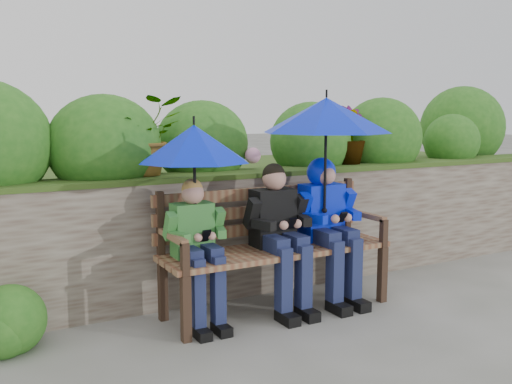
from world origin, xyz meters
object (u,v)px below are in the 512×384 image
boy_left (197,243)px  umbrella_left (194,144)px  boy_right (328,216)px  umbrella_right (326,115)px  boy_middle (279,229)px  park_bench (272,240)px

boy_left → umbrella_left: (0.00, 0.04, 0.70)m
boy_right → umbrella_right: size_ratio=1.16×
boy_middle → umbrella_left: umbrella_left is taller
park_bench → boy_right: (0.47, -0.07, 0.15)m
boy_left → boy_middle: (0.67, -0.01, 0.03)m
boy_right → umbrella_right: umbrella_right is taller
boy_middle → boy_right: (0.46, 0.01, 0.05)m
park_bench → umbrella_right: umbrella_right is taller
boy_left → umbrella_left: umbrella_left is taller
boy_middle → umbrella_left: 0.94m
park_bench → boy_left: bearing=-173.4°
park_bench → boy_left: (-0.66, -0.08, 0.07)m
boy_left → boy_right: size_ratio=0.91×
boy_middle → umbrella_right: 0.95m
park_bench → boy_middle: boy_middle is taller
boy_left → umbrella_left: bearing=88.2°
boy_middle → umbrella_left: size_ratio=1.42×
boy_left → boy_middle: bearing=-0.7°
boy_left → umbrella_right: size_ratio=1.05×
boy_middle → umbrella_right: umbrella_right is taller
umbrella_left → boy_right: bearing=-1.7°
park_bench → boy_right: bearing=-9.0°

